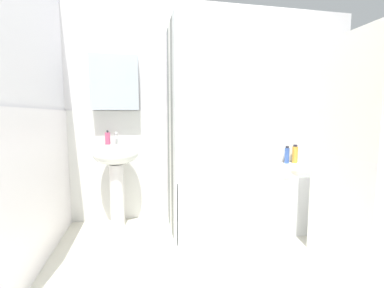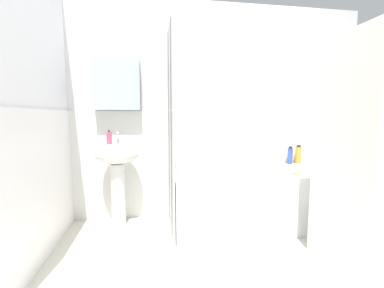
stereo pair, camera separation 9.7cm
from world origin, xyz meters
name	(u,v)px [view 1 (the left image)]	position (x,y,z in m)	size (l,w,h in m)	color
ground_plane	(253,276)	(0.00, 0.00, -0.02)	(4.80, 5.60, 0.04)	silver
wall_back_tiled	(204,116)	(-0.06, 1.26, 1.14)	(3.60, 0.18, 2.40)	silver
wall_left_tiled	(25,120)	(-1.57, 0.34, 1.12)	(0.07, 1.81, 2.40)	silver
sink	(116,167)	(-1.04, 1.03, 0.63)	(0.44, 0.34, 0.85)	white
faucet	(116,138)	(-1.04, 1.11, 0.92)	(0.03, 0.12, 0.12)	silver
soap_dispenser	(108,138)	(-1.12, 1.10, 0.92)	(0.05, 0.05, 0.15)	#CA4B73
bathtub	(250,197)	(0.33, 0.84, 0.29)	(1.64, 0.75, 0.57)	white
shower_curtain	(171,131)	(-0.50, 0.84, 1.00)	(0.01, 0.75, 2.00)	white
body_wash_bottle	(295,154)	(1.05, 1.16, 0.68)	(0.07, 0.07, 0.22)	gold
shampoo_bottle	(287,155)	(0.94, 1.15, 0.67)	(0.06, 0.06, 0.21)	#335198
towel_folded	(269,172)	(0.42, 0.59, 0.61)	(0.30, 0.24, 0.07)	silver
washer_dryer_stack	(376,155)	(0.94, -0.05, 0.86)	(0.63, 0.63, 1.72)	silver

